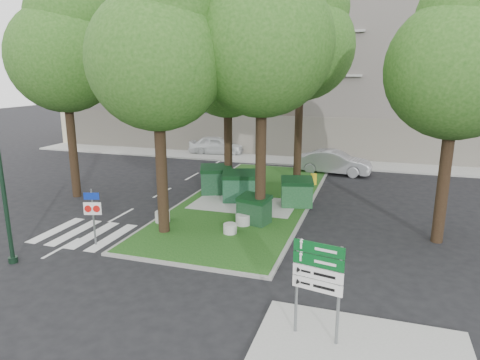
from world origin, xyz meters
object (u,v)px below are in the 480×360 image
at_px(dumpster_a, 216,180).
at_px(car_silver, 334,162).
at_px(tree_median_near_right, 265,30).
at_px(bollard_right, 243,220).
at_px(tree_street_left, 65,46).
at_px(tree_median_near_left, 159,47).
at_px(tree_median_mid, 230,61).
at_px(tree_street_right, 461,55).
at_px(dumpster_b, 239,186).
at_px(bollard_left, 163,217).
at_px(car_white, 217,145).
at_px(tree_median_far, 303,36).
at_px(traffic_sign_pole, 93,209).
at_px(bollard_mid, 230,228).
at_px(litter_bin, 314,179).
at_px(dumpster_c, 254,209).
at_px(directional_sign, 318,276).
at_px(dumpster_d, 297,192).

xyz_separation_m(dumpster_a, car_silver, (5.48, 7.05, -0.09)).
xyz_separation_m(tree_median_near_right, bollard_right, (-0.75, -0.35, -7.64)).
bearing_deg(tree_street_left, dumpster_a, 19.05).
xyz_separation_m(tree_median_near_left, tree_median_mid, (0.50, 6.50, -0.34)).
bearing_deg(bollard_right, tree_median_near_left, -148.99).
bearing_deg(dumpster_a, tree_street_right, -38.63).
xyz_separation_m(dumpster_b, bollard_left, (-2.21, -4.00, -0.51)).
bearing_deg(dumpster_b, tree_median_mid, 107.06).
xyz_separation_m(bollard_left, car_white, (-3.58, 16.00, 0.40)).
bearing_deg(car_white, tree_median_near_right, -160.10).
bearing_deg(dumpster_a, tree_median_near_right, -68.24).
xyz_separation_m(tree_median_far, traffic_sign_pole, (-5.76, -11.39, -6.90)).
height_order(tree_median_near_left, car_white, tree_median_near_left).
bearing_deg(bollard_mid, tree_median_near_right, 56.70).
relative_size(tree_median_far, litter_bin, 19.11).
distance_m(bollard_right, car_white, 16.83).
height_order(tree_median_near_right, tree_street_left, tree_median_near_right).
xyz_separation_m(tree_street_right, bollard_mid, (-7.95, -1.95, -6.67)).
distance_m(dumpster_c, traffic_sign_pole, 6.54).
bearing_deg(tree_median_far, bollard_left, -117.15).
distance_m(traffic_sign_pole, directional_sign, 9.54).
height_order(tree_median_mid, car_silver, tree_median_mid).
distance_m(bollard_right, directional_sign, 8.27).
relative_size(tree_median_near_right, dumpster_c, 7.54).
height_order(dumpster_b, directional_sign, directional_sign).
bearing_deg(directional_sign, dumpster_c, 127.83).
distance_m(dumpster_b, dumpster_d, 2.89).
height_order(dumpster_d, car_white, dumpster_d).
bearing_deg(dumpster_c, traffic_sign_pole, -127.67).
bearing_deg(tree_street_right, bollard_left, -172.07).
relative_size(tree_median_near_left, tree_median_near_right, 0.92).
xyz_separation_m(tree_median_near_right, dumpster_d, (0.91, 3.00, -7.19)).
distance_m(tree_median_mid, tree_street_right, 10.77).
relative_size(bollard_left, litter_bin, 1.02).
bearing_deg(dumpster_a, dumpster_d, -32.01).
height_order(tree_street_right, directional_sign, tree_street_right).
distance_m(tree_street_right, bollard_right, 10.24).
bearing_deg(tree_median_mid, litter_bin, 34.55).
distance_m(tree_street_right, traffic_sign_pole, 14.42).
relative_size(tree_street_right, directional_sign, 4.07).
relative_size(directional_sign, car_silver, 0.53).
xyz_separation_m(tree_median_mid, dumpster_a, (-0.58, -0.61, -6.12)).
distance_m(tree_median_near_left, dumpster_a, 8.74).
bearing_deg(car_white, tree_street_left, 160.94).
bearing_deg(dumpster_a, bollard_right, -77.19).
bearing_deg(car_silver, litter_bin, 173.04).
distance_m(tree_median_far, car_silver, 8.48).
bearing_deg(car_silver, tree_median_near_right, 175.55).
height_order(dumpster_c, car_white, car_white).
distance_m(tree_street_right, directional_sign, 10.17).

